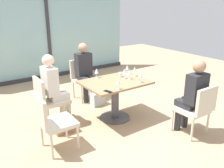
{
  "coord_description": "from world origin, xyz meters",
  "views": [
    {
      "loc": [
        -2.36,
        -3.29,
        2.09
      ],
      "look_at": [
        0.0,
        0.1,
        0.65
      ],
      "focal_mm": 38.14,
      "sensor_mm": 36.0,
      "label": 1
    }
  ],
  "objects_px": {
    "person_near_window": "(85,69)",
    "handbag_1": "(98,99)",
    "person_front_right": "(193,93)",
    "wine_glass_5": "(124,72)",
    "cell_phone_on_table": "(108,91)",
    "wine_glass_3": "(97,71)",
    "handbag_0": "(64,125)",
    "chair_near_window": "(83,77)",
    "chair_far_left": "(49,98)",
    "wine_glass_6": "(127,68)",
    "chair_front_right": "(197,107)",
    "wine_glass_2": "(129,72)",
    "wine_glass_4": "(135,70)",
    "chair_side_end": "(52,120)",
    "person_far_left": "(54,86)",
    "wine_glass_0": "(140,75)",
    "coffee_cup": "(121,75)",
    "wine_glass_1": "(118,82)",
    "dining_table_main": "(115,92)"
  },
  "relations": [
    {
      "from": "wine_glass_5",
      "to": "cell_phone_on_table",
      "type": "bearing_deg",
      "value": -147.7
    },
    {
      "from": "person_far_left",
      "to": "wine_glass_2",
      "type": "height_order",
      "value": "person_far_left"
    },
    {
      "from": "person_front_right",
      "to": "handbag_0",
      "type": "relative_size",
      "value": 4.2
    },
    {
      "from": "chair_near_window",
      "to": "wine_glass_2",
      "type": "bearing_deg",
      "value": -77.15
    },
    {
      "from": "wine_glass_3",
      "to": "chair_front_right",
      "type": "bearing_deg",
      "value": -61.23
    },
    {
      "from": "person_near_window",
      "to": "handbag_1",
      "type": "bearing_deg",
      "value": -83.81
    },
    {
      "from": "handbag_0",
      "to": "wine_glass_2",
      "type": "bearing_deg",
      "value": -2.5
    },
    {
      "from": "wine_glass_0",
      "to": "handbag_0",
      "type": "distance_m",
      "value": 1.56
    },
    {
      "from": "person_front_right",
      "to": "cell_phone_on_table",
      "type": "bearing_deg",
      "value": 145.39
    },
    {
      "from": "person_front_right",
      "to": "cell_phone_on_table",
      "type": "xyz_separation_m",
      "value": [
        -1.12,
        0.77,
        0.03
      ]
    },
    {
      "from": "wine_glass_6",
      "to": "wine_glass_5",
      "type": "bearing_deg",
      "value": -139.08
    },
    {
      "from": "person_far_left",
      "to": "person_front_right",
      "type": "distance_m",
      "value": 2.34
    },
    {
      "from": "wine_glass_3",
      "to": "coffee_cup",
      "type": "height_order",
      "value": "wine_glass_3"
    },
    {
      "from": "coffee_cup",
      "to": "cell_phone_on_table",
      "type": "bearing_deg",
      "value": -140.99
    },
    {
      "from": "chair_far_left",
      "to": "person_front_right",
      "type": "distance_m",
      "value": 2.42
    },
    {
      "from": "wine_glass_6",
      "to": "chair_front_right",
      "type": "bearing_deg",
      "value": -79.62
    },
    {
      "from": "chair_near_window",
      "to": "chair_far_left",
      "type": "bearing_deg",
      "value": -145.22
    },
    {
      "from": "wine_glass_1",
      "to": "handbag_0",
      "type": "height_order",
      "value": "wine_glass_1"
    },
    {
      "from": "dining_table_main",
      "to": "wine_glass_2",
      "type": "xyz_separation_m",
      "value": [
        0.29,
        -0.04,
        0.33
      ]
    },
    {
      "from": "chair_side_end",
      "to": "wine_glass_0",
      "type": "bearing_deg",
      "value": 1.08
    },
    {
      "from": "chair_far_left",
      "to": "cell_phone_on_table",
      "type": "xyz_separation_m",
      "value": [
        0.68,
        -0.85,
        0.24
      ]
    },
    {
      "from": "wine_glass_1",
      "to": "person_front_right",
      "type": "bearing_deg",
      "value": -40.06
    },
    {
      "from": "wine_glass_5",
      "to": "cell_phone_on_table",
      "type": "distance_m",
      "value": 0.76
    },
    {
      "from": "wine_glass_0",
      "to": "wine_glass_4",
      "type": "xyz_separation_m",
      "value": [
        0.16,
        0.34,
        0.0
      ]
    },
    {
      "from": "wine_glass_0",
      "to": "handbag_0",
      "type": "relative_size",
      "value": 0.62
    },
    {
      "from": "chair_side_end",
      "to": "person_far_left",
      "type": "bearing_deg",
      "value": 65.49
    },
    {
      "from": "wine_glass_0",
      "to": "wine_glass_6",
      "type": "distance_m",
      "value": 0.54
    },
    {
      "from": "wine_glass_3",
      "to": "wine_glass_6",
      "type": "height_order",
      "value": "same"
    },
    {
      "from": "wine_glass_3",
      "to": "handbag_0",
      "type": "relative_size",
      "value": 0.62
    },
    {
      "from": "wine_glass_2",
      "to": "handbag_0",
      "type": "bearing_deg",
      "value": 176.11
    },
    {
      "from": "chair_near_window",
      "to": "wine_glass_6",
      "type": "relative_size",
      "value": 4.7
    },
    {
      "from": "cell_phone_on_table",
      "to": "handbag_1",
      "type": "bearing_deg",
      "value": 54.3
    },
    {
      "from": "chair_front_right",
      "to": "wine_glass_5",
      "type": "xyz_separation_m",
      "value": [
        -0.48,
        1.28,
        0.37
      ]
    },
    {
      "from": "chair_side_end",
      "to": "wine_glass_6",
      "type": "xyz_separation_m",
      "value": [
        1.79,
        0.55,
        0.37
      ]
    },
    {
      "from": "chair_far_left",
      "to": "person_front_right",
      "type": "bearing_deg",
      "value": -41.94
    },
    {
      "from": "person_far_left",
      "to": "handbag_1",
      "type": "xyz_separation_m",
      "value": [
        1.02,
        0.21,
        -0.56
      ]
    },
    {
      "from": "wine_glass_2",
      "to": "wine_glass_4",
      "type": "distance_m",
      "value": 0.21
    },
    {
      "from": "person_front_right",
      "to": "handbag_1",
      "type": "relative_size",
      "value": 4.2
    },
    {
      "from": "chair_front_right",
      "to": "wine_glass_4",
      "type": "bearing_deg",
      "value": 100.12
    },
    {
      "from": "wine_glass_0",
      "to": "handbag_1",
      "type": "height_order",
      "value": "wine_glass_0"
    },
    {
      "from": "wine_glass_2",
      "to": "handbag_0",
      "type": "distance_m",
      "value": 1.49
    },
    {
      "from": "chair_far_left",
      "to": "coffee_cup",
      "type": "xyz_separation_m",
      "value": [
        1.31,
        -0.33,
        0.28
      ]
    },
    {
      "from": "chair_far_left",
      "to": "wine_glass_0",
      "type": "relative_size",
      "value": 4.7
    },
    {
      "from": "wine_glass_4",
      "to": "wine_glass_5",
      "type": "relative_size",
      "value": 1.0
    },
    {
      "from": "person_near_window",
      "to": "wine_glass_0",
      "type": "xyz_separation_m",
      "value": [
        0.33,
        -1.42,
        0.16
      ]
    },
    {
      "from": "chair_far_left",
      "to": "chair_front_right",
      "type": "xyz_separation_m",
      "value": [
        1.8,
        -1.72,
        0.0
      ]
    },
    {
      "from": "wine_glass_3",
      "to": "handbag_1",
      "type": "xyz_separation_m",
      "value": [
        0.21,
        0.32,
        -0.72
      ]
    },
    {
      "from": "person_front_right",
      "to": "coffee_cup",
      "type": "xyz_separation_m",
      "value": [
        -0.49,
        1.28,
        0.08
      ]
    },
    {
      "from": "wine_glass_0",
      "to": "chair_far_left",
      "type": "bearing_deg",
      "value": 150.98
    },
    {
      "from": "wine_glass_2",
      "to": "wine_glass_5",
      "type": "xyz_separation_m",
      "value": [
        -0.05,
        0.08,
        0.0
      ]
    }
  ]
}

